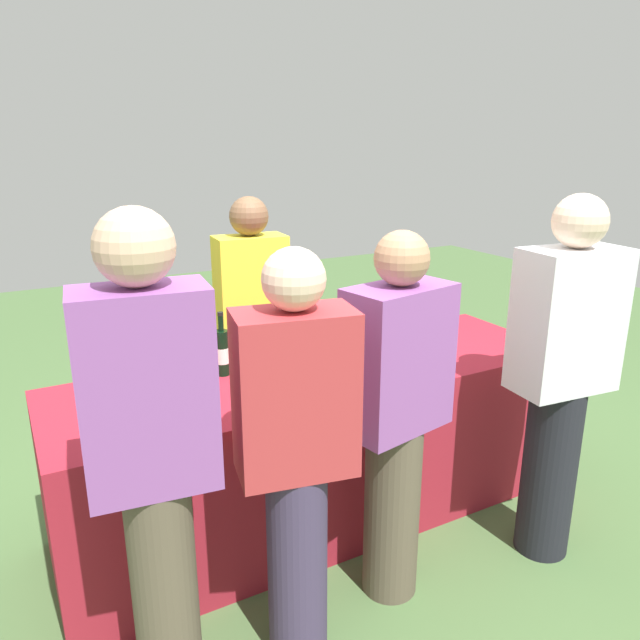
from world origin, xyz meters
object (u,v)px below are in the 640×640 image
at_px(wine_bottle_1, 222,352).
at_px(server_pouring, 253,326).
at_px(wine_glass_4, 415,340).
at_px(wine_glass_0, 138,401).
at_px(wine_glass_3, 269,380).
at_px(wine_glass_1, 172,387).
at_px(wine_bottle_2, 277,344).
at_px(guest_1, 296,453).
at_px(guest_0, 153,459).
at_px(guest_2, 396,412).
at_px(menu_board, 390,352).
at_px(wine_bottle_4, 423,314).
at_px(wine_bottle_0, 121,368).
at_px(wine_glass_2, 207,377).
at_px(wine_bottle_3, 350,333).
at_px(guest_3, 561,373).

relative_size(wine_bottle_1, server_pouring, 0.20).
distance_m(wine_glass_4, server_pouring, 0.93).
height_order(wine_glass_0, wine_glass_3, wine_glass_3).
relative_size(wine_bottle_1, wine_glass_1, 2.22).
height_order(wine_bottle_2, guest_1, guest_1).
relative_size(wine_glass_0, guest_1, 0.09).
distance_m(wine_bottle_2, wine_glass_4, 0.70).
distance_m(wine_glass_1, server_pouring, 0.98).
xyz_separation_m(guest_0, guest_2, (0.97, 0.08, -0.10)).
xyz_separation_m(wine_glass_0, menu_board, (1.93, 1.04, -0.47)).
relative_size(wine_bottle_4, wine_glass_0, 2.46).
xyz_separation_m(guest_1, menu_board, (1.53, 1.60, -0.40)).
xyz_separation_m(wine_bottle_1, wine_bottle_4, (1.20, 0.03, 0.01)).
height_order(wine_bottle_0, wine_bottle_1, wine_bottle_0).
xyz_separation_m(wine_bottle_1, wine_glass_3, (0.07, -0.38, -0.02)).
height_order(wine_glass_4, menu_board, wine_glass_4).
relative_size(wine_bottle_0, wine_glass_1, 2.28).
relative_size(wine_glass_0, wine_glass_2, 0.95).
xyz_separation_m(wine_bottle_4, wine_glass_2, (-1.36, -0.26, -0.02)).
distance_m(wine_bottle_2, server_pouring, 0.52).
height_order(wine_glass_1, guest_0, guest_0).
distance_m(wine_glass_3, server_pouring, 0.89).
relative_size(wine_glass_3, guest_1, 0.09).
height_order(wine_glass_0, wine_glass_4, wine_glass_0).
xyz_separation_m(wine_bottle_3, wine_glass_1, (-0.98, -0.22, -0.02)).
distance_m(wine_bottle_1, wine_glass_1, 0.41).
bearing_deg(menu_board, guest_0, -142.90).
distance_m(wine_glass_4, guest_1, 1.18).
bearing_deg(server_pouring, wine_glass_3, 76.59).
xyz_separation_m(wine_bottle_3, guest_2, (-0.24, -0.74, -0.08)).
height_order(wine_bottle_4, guest_2, guest_2).
bearing_deg(wine_glass_2, wine_glass_0, -161.50).
relative_size(wine_bottle_1, wine_glass_2, 2.15).
bearing_deg(wine_glass_3, menu_board, 37.84).
relative_size(wine_bottle_4, server_pouring, 0.21).
xyz_separation_m(wine_glass_1, server_pouring, (0.66, 0.73, -0.04)).
xyz_separation_m(wine_glass_4, guest_1, (-0.99, -0.64, -0.05)).
xyz_separation_m(wine_glass_2, guest_3, (1.37, -0.69, -0.00)).
relative_size(wine_glass_2, guest_3, 0.09).
height_order(wine_bottle_3, wine_bottle_4, wine_bottle_4).
relative_size(wine_bottle_4, guest_2, 0.22).
xyz_separation_m(wine_bottle_3, menu_board, (0.80, 0.75, -0.48)).
relative_size(wine_bottle_2, guest_0, 0.20).
bearing_deg(guest_3, wine_glass_3, 161.03).
xyz_separation_m(server_pouring, guest_1, (-0.40, -1.36, -0.02)).
height_order(wine_bottle_3, wine_glass_2, wine_bottle_3).
xyz_separation_m(wine_glass_1, guest_1, (0.25, -0.63, -0.06)).
distance_m(server_pouring, guest_0, 1.60).
height_order(wine_bottle_2, guest_2, guest_2).
relative_size(guest_0, guest_3, 1.02).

